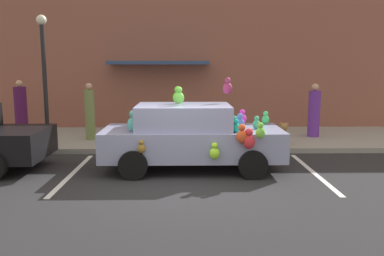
% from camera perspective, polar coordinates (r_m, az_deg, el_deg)
% --- Properties ---
extents(ground_plane, '(60.00, 60.00, 0.00)m').
position_cam_1_polar(ground_plane, '(8.38, -1.85, -8.19)').
color(ground_plane, '#262628').
extents(sidewalk, '(24.00, 4.00, 0.15)m').
position_cam_1_polar(sidewalk, '(13.22, -1.53, -1.49)').
color(sidewalk, gray).
rests_on(sidewalk, ground).
extents(storefront_building, '(24.00, 1.25, 6.40)m').
position_cam_1_polar(storefront_building, '(15.17, -1.53, 11.67)').
color(storefront_building, brown).
rests_on(storefront_building, ground).
extents(parking_stripe_front, '(0.12, 3.60, 0.01)m').
position_cam_1_polar(parking_stripe_front, '(9.80, 16.83, -6.02)').
color(parking_stripe_front, silver).
rests_on(parking_stripe_front, ground).
extents(parking_stripe_rear, '(0.12, 3.60, 0.01)m').
position_cam_1_polar(parking_stripe_rear, '(9.69, -16.57, -6.17)').
color(parking_stripe_rear, silver).
rests_on(parking_stripe_rear, ground).
extents(plush_covered_car, '(4.20, 2.07, 2.17)m').
position_cam_1_polar(plush_covered_car, '(9.50, -0.19, -1.16)').
color(plush_covered_car, '#8C93BB').
rests_on(plush_covered_car, ground).
extents(teddy_bear_on_sidewalk, '(0.34, 0.29, 0.66)m').
position_cam_1_polar(teddy_bear_on_sidewalk, '(12.08, 12.87, -0.89)').
color(teddy_bear_on_sidewalk, '#9E723D').
rests_on(teddy_bear_on_sidewalk, sidewalk).
extents(street_lamp_post, '(0.28, 0.28, 3.69)m').
position_cam_1_polar(street_lamp_post, '(12.17, -20.28, 8.20)').
color(street_lamp_post, black).
rests_on(street_lamp_post, sidewalk).
extents(pedestrian_near_shopfront, '(0.40, 0.40, 1.83)m').
position_cam_1_polar(pedestrian_near_shopfront, '(14.40, -23.12, 2.33)').
color(pedestrian_near_shopfront, '#491647').
rests_on(pedestrian_near_shopfront, sidewalk).
extents(pedestrian_walking_past, '(0.38, 0.38, 1.73)m').
position_cam_1_polar(pedestrian_walking_past, '(13.64, 16.94, 2.14)').
color(pedestrian_walking_past, '#652E9D').
rests_on(pedestrian_walking_past, sidewalk).
extents(pedestrian_by_lamp, '(0.31, 0.31, 1.77)m').
position_cam_1_polar(pedestrian_by_lamp, '(12.90, -14.30, 2.04)').
color(pedestrian_by_lamp, olive).
rests_on(pedestrian_by_lamp, sidewalk).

